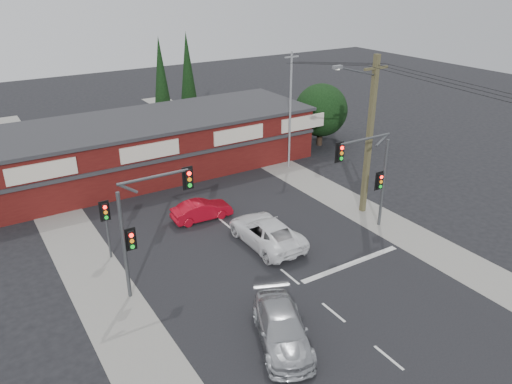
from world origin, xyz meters
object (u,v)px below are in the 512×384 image
shop_building (144,146)px  red_sedan (202,210)px  silver_suv (282,329)px  utility_pole (368,132)px  white_suv (266,232)px

shop_building → red_sedan: bearing=-89.6°
silver_suv → utility_pole: size_ratio=0.49×
utility_pole → red_sedan: bearing=154.2°
silver_suv → white_suv: bearing=83.8°
white_suv → red_sedan: (-1.76, 4.71, -0.13)m
silver_suv → red_sedan: bearing=101.8°
white_suv → shop_building: shop_building is taller
red_sedan → utility_pole: utility_pole is taller
white_suv → shop_building: (-1.83, 14.22, 1.37)m
white_suv → red_sedan: size_ratio=1.44×
white_suv → red_sedan: 5.03m
utility_pole → shop_building: bearing=123.8°
white_suv → shop_building: bearing=-82.1°
white_suv → utility_pole: bearing=-177.8°
silver_suv → shop_building: bearing=106.6°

